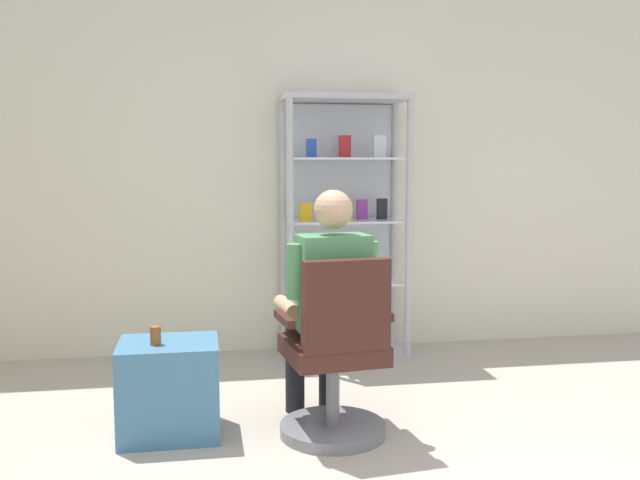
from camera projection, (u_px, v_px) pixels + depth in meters
name	position (u px, v px, depth m)	size (l,w,h in m)	color
back_wall	(285.00, 172.00, 5.32)	(6.00, 0.10, 2.70)	silver
display_cabinet_main	(343.00, 225.00, 5.20)	(0.90, 0.45, 1.90)	#B7B7BC
office_chair	(336.00, 365.00, 3.63)	(0.59, 0.56, 0.96)	slate
seated_shopkeeper	(327.00, 298.00, 3.75)	(0.52, 0.60, 1.29)	black
storage_crate	(169.00, 388.00, 3.70)	(0.51, 0.43, 0.50)	teal
tea_glass	(156.00, 336.00, 3.62)	(0.06, 0.06, 0.09)	brown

